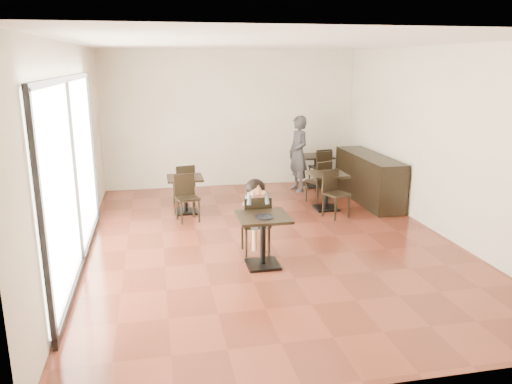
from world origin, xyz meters
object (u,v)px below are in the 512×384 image
object	(u,v)px
chair_mid_a	(318,181)
chair_left_a	(184,185)
cafe_table_back	(316,171)
chair_left_b	(187,199)
adult_patron	(298,154)
chair_back_a	(320,167)
child	(255,217)
child_table	(263,241)
child_chair	(255,224)
cafe_table_mid	(327,191)
cafe_table_left	(185,195)
chair_back_b	(328,172)
chair_mid_b	(336,194)

from	to	relation	value
chair_mid_a	chair_left_a	distance (m)	2.84
cafe_table_back	chair_mid_a	distance (m)	1.38
cafe_table_back	chair_left_b	xyz separation A→B (m)	(-3.21, -2.09, 0.06)
adult_patron	chair_back_a	distance (m)	0.85
child	adult_patron	size ratio (longest dim) A/B	0.68
child_table	child_chair	size ratio (longest dim) A/B	0.83
child_chair	child	bearing A→B (deg)	-90.00
cafe_table_mid	cafe_table_left	xyz separation A→B (m)	(-2.83, 0.33, -0.01)
chair_mid_a	chair_back_b	bearing A→B (deg)	-145.98
child	cafe_table_back	size ratio (longest dim) A/B	1.55
chair_back_b	chair_left_a	bearing A→B (deg)	175.74
adult_patron	chair_mid_a	xyz separation A→B (m)	(0.15, -1.03, -0.42)
child_chair	cafe_table_back	distance (m)	4.54
cafe_table_mid	child	bearing A→B (deg)	-132.72
cafe_table_mid	chair_mid_a	world-z (taller)	chair_mid_a
adult_patron	chair_back_a	size ratio (longest dim) A/B	1.90
child_chair	adult_patron	world-z (taller)	adult_patron
chair_mid_a	chair_back_b	distance (m)	0.92
child	cafe_table_back	xyz separation A→B (m)	(2.28, 3.93, -0.21)
cafe_table_left	chair_mid_b	distance (m)	2.96
chair_mid_a	chair_back_b	xyz separation A→B (m)	(0.50, 0.78, 0.00)
adult_patron	cafe_table_back	distance (m)	0.78
child_chair	chair_left_a	distance (m)	3.08
cafe_table_back	chair_mid_a	bearing A→B (deg)	-106.10
adult_patron	chair_left_a	xyz separation A→B (m)	(-2.68, -0.69, -0.43)
adult_patron	cafe_table_mid	xyz separation A→B (m)	(0.15, -1.58, -0.49)
cafe_table_back	cafe_table_left	bearing A→B (deg)	-154.31
chair_mid_b	chair_back_b	distance (m)	1.94
chair_mid_a	chair_back_a	xyz separation A→B (m)	(0.50, 1.38, 0.00)
cafe_table_left	chair_mid_a	world-z (taller)	chair_mid_a
child_chair	chair_mid_b	world-z (taller)	child_chair
chair_mid_b	chair_left_a	world-z (taller)	chair_mid_b
cafe_table_back	chair_left_a	distance (m)	3.36
child_chair	cafe_table_back	world-z (taller)	child_chair
cafe_table_mid	cafe_table_left	world-z (taller)	cafe_table_mid
child_chair	adult_patron	xyz separation A→B (m)	(1.74, 3.63, 0.40)
child	chair_left_b	distance (m)	2.06
chair_left_b	child_table	bearing A→B (deg)	-81.61
chair_back_b	adult_patron	bearing A→B (deg)	147.10
cafe_table_mid	chair_mid_a	xyz separation A→B (m)	(0.00, 0.55, 0.08)
child	chair_mid_b	xyz separation A→B (m)	(1.89, 1.50, -0.14)
chair_left_a	chair_left_b	bearing A→B (deg)	77.03
cafe_table_left	chair_back_a	bearing A→B (deg)	25.63
chair_mid_a	adult_patron	bearing A→B (deg)	-104.88
cafe_table_left	chair_back_a	size ratio (longest dim) A/B	0.80
child_chair	chair_left_b	xyz separation A→B (m)	(-0.93, 1.83, -0.03)
adult_patron	chair_back_b	bearing A→B (deg)	57.10
child_table	chair_left_b	distance (m)	2.56
cafe_table_left	chair_back_a	distance (m)	3.69
chair_mid_a	child_chair	bearing A→B (deg)	30.76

